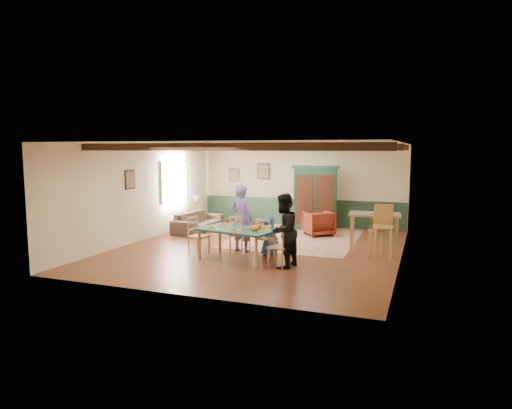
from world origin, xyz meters
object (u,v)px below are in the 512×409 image
(cat, at_px, (254,228))
(table_lamp, at_px, (196,203))
(counter_table, at_px, (374,234))
(sofa, at_px, (198,221))
(bar_stool_left, at_px, (376,236))
(dining_chair_far_left, at_px, (240,234))
(dining_chair_far_right, at_px, (267,237))
(person_woman, at_px, (283,231))
(dining_table, at_px, (237,245))
(bar_stool_right, at_px, (383,233))
(person_child, at_px, (269,236))
(end_table, at_px, (196,218))
(armoire, at_px, (315,198))
(dining_chair_end_left, at_px, (199,235))
(armchair, at_px, (318,223))
(person_man, at_px, (242,218))
(dining_chair_end_right, at_px, (279,246))

(cat, distance_m, table_lamp, 5.58)
(counter_table, bearing_deg, sofa, 165.74)
(bar_stool_left, bearing_deg, dining_chair_far_left, -168.19)
(dining_chair_far_right, xyz_separation_m, sofa, (-3.19, 2.53, -0.17))
(person_woman, bearing_deg, dining_table, -90.00)
(table_lamp, relative_size, bar_stool_right, 0.37)
(dining_table, height_order, person_child, person_child)
(end_table, relative_size, counter_table, 0.43)
(dining_chair_far_left, relative_size, person_woman, 0.58)
(person_child, relative_size, armoire, 0.48)
(end_table, bearing_deg, counter_table, -20.39)
(dining_chair_end_left, xyz_separation_m, table_lamp, (-2.07, 3.75, 0.29))
(sofa, xyz_separation_m, bar_stool_left, (5.64, -1.70, 0.22))
(table_lamp, bearing_deg, bar_stool_right, -23.78)
(dining_table, height_order, armoire, armoire)
(dining_table, relative_size, person_woman, 1.09)
(armoire, bearing_deg, end_table, -177.60)
(armchair, relative_size, counter_table, 0.66)
(person_child, relative_size, armchair, 1.23)
(dining_chair_end_left, distance_m, person_woman, 2.38)
(dining_chair_far_right, xyz_separation_m, bar_stool_left, (2.45, 0.83, 0.05))
(cat, bearing_deg, armoire, 98.64)
(dining_chair_far_right, bearing_deg, sofa, -26.58)
(counter_table, bearing_deg, armchair, 133.21)
(dining_table, distance_m, bar_stool_right, 3.39)
(dining_table, relative_size, person_man, 1.04)
(counter_table, bearing_deg, cat, -141.16)
(dining_chair_end_right, relative_size, counter_table, 0.77)
(person_woman, bearing_deg, end_table, -122.28)
(person_man, bearing_deg, armoire, -93.19)
(dining_chair_far_right, relative_size, armchair, 1.16)
(person_woman, bearing_deg, person_child, -133.26)
(armoire, bearing_deg, bar_stool_right, -60.67)
(person_child, bearing_deg, dining_chair_end_left, 27.30)
(dining_table, height_order, dining_chair_far_right, dining_chair_far_right)
(person_man, distance_m, end_table, 4.34)
(dining_chair_end_right, height_order, sofa, dining_chair_end_right)
(dining_chair_end_left, relative_size, cat, 2.64)
(dining_chair_far_right, distance_m, armoire, 4.00)
(dining_chair_end_left, height_order, cat, dining_chair_end_left)
(dining_chair_far_left, bearing_deg, sofa, -32.53)
(dining_chair_end_left, height_order, armoire, armoire)
(dining_chair_end_left, height_order, armchair, dining_chair_end_left)
(person_woman, height_order, table_lamp, person_woman)
(dining_chair_far_left, height_order, armoire, armoire)
(person_child, xyz_separation_m, sofa, (-3.21, 2.45, -0.19))
(dining_chair_far_left, relative_size, bar_stool_left, 0.90)
(person_man, distance_m, sofa, 3.39)
(dining_chair_end_left, bearing_deg, dining_chair_end_right, -90.00)
(person_child, xyz_separation_m, bar_stool_right, (2.62, 0.50, 0.15))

